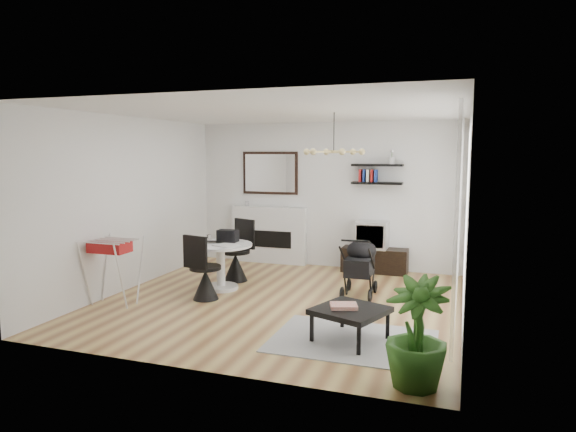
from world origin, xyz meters
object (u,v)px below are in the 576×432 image
(crt_tv, at_px, (372,235))
(stroller, at_px, (360,269))
(coffee_table, at_px, (350,312))
(potted_plant, at_px, (417,333))
(fireplace, at_px, (269,228))
(drying_rack, at_px, (113,270))
(dining_table, at_px, (221,259))
(tv_console, at_px, (375,260))

(crt_tv, height_order, stroller, crt_tv)
(coffee_table, relative_size, potted_plant, 0.91)
(fireplace, bearing_deg, stroller, -38.68)
(drying_rack, bearing_deg, dining_table, 48.64)
(coffee_table, bearing_deg, crt_tv, 95.90)
(coffee_table, bearing_deg, potted_plant, -49.33)
(dining_table, bearing_deg, coffee_table, -32.84)
(fireplace, xyz_separation_m, crt_tv, (2.03, -0.14, -0.00))
(fireplace, distance_m, potted_plant, 5.59)
(crt_tv, bearing_deg, coffee_table, -84.10)
(drying_rack, distance_m, potted_plant, 4.46)
(tv_console, bearing_deg, potted_plant, -75.88)
(crt_tv, height_order, drying_rack, drying_rack)
(dining_table, xyz_separation_m, drying_rack, (-1.07, -1.24, 0.01))
(crt_tv, relative_size, coffee_table, 0.60)
(potted_plant, bearing_deg, tv_console, 104.12)
(fireplace, relative_size, stroller, 2.35)
(potted_plant, bearing_deg, crt_tv, 104.81)
(tv_console, distance_m, coffee_table, 3.52)
(fireplace, height_order, potted_plant, fireplace)
(stroller, bearing_deg, dining_table, -170.59)
(coffee_table, height_order, potted_plant, potted_plant)
(potted_plant, bearing_deg, fireplace, 124.94)
(tv_console, xyz_separation_m, coffee_table, (0.31, -3.50, 0.12))
(tv_console, bearing_deg, dining_table, -137.03)
(crt_tv, xyz_separation_m, stroller, (0.09, -1.56, -0.29))
(stroller, xyz_separation_m, potted_plant, (1.08, -2.89, 0.12))
(fireplace, bearing_deg, dining_table, -90.29)
(drying_rack, bearing_deg, crt_tv, 45.12)
(crt_tv, relative_size, drying_rack, 0.60)
(coffee_table, bearing_deg, stroller, 97.91)
(stroller, bearing_deg, coffee_table, -83.09)
(drying_rack, xyz_separation_m, coffee_table, (3.47, -0.31, -0.15))
(drying_rack, distance_m, coffee_table, 3.48)
(crt_tv, bearing_deg, tv_console, 3.36)
(fireplace, relative_size, tv_console, 1.85)
(stroller, bearing_deg, potted_plant, -70.45)
(tv_console, distance_m, drying_rack, 4.50)
(tv_console, relative_size, crt_tv, 2.09)
(tv_console, height_order, crt_tv, crt_tv)
(dining_table, relative_size, stroller, 1.08)
(potted_plant, bearing_deg, coffee_table, 130.67)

